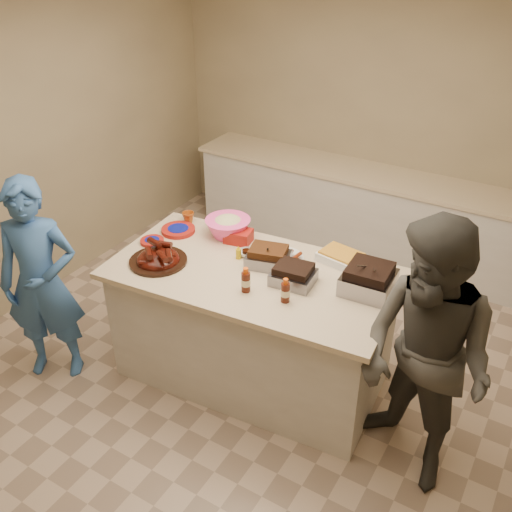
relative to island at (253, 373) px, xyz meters
The scene contains 20 objects.
room 0.11m from the island, 141.89° to the left, with size 4.50×5.00×2.70m, color tan, non-canonical shape.
back_counter 2.32m from the island, 92.28° to the left, with size 3.60×0.64×0.90m, color beige, non-canonical shape.
island is the anchor object (origin of this frame).
rib_platter 1.19m from the island, 159.08° to the right, with size 0.42×0.42×0.17m, color #420E07, non-canonical shape.
pulled_pork_tray 0.97m from the island, 67.26° to the left, with size 0.30×0.23×0.09m, color #47230F.
brisket_tray 1.01m from the island, ahead, with size 0.28×0.24×0.09m, color black.
roasting_pan 1.26m from the island, 13.57° to the left, with size 0.33×0.33×0.13m, color gray.
coleslaw_bowl 1.11m from the island, 141.40° to the left, with size 0.35×0.35×0.24m, color #FF489F, non-canonical shape.
sausage_plate 1.00m from the island, 68.43° to the left, with size 0.33×0.33×0.05m, color silver.
mac_cheese_dish 1.17m from the island, 42.45° to the left, with size 0.31×0.23×0.08m, color gold.
bbq_bottle_a 0.99m from the island, 68.76° to the right, with size 0.06×0.06×0.18m, color #42160B.
bbq_bottle_b 1.05m from the island, 28.36° to the right, with size 0.06×0.06×0.17m, color #42160B.
mustard_bottle 0.98m from the island, 151.62° to the left, with size 0.04×0.04×0.11m, color gold.
sauce_bowl 0.99m from the island, 132.62° to the left, with size 0.12×0.04×0.12m, color silver.
plate_stack_large 1.27m from the island, 166.50° to the left, with size 0.27×0.27×0.03m, color maroon.
plate_stack_small 1.30m from the island, behind, with size 0.18×0.18×0.03m, color maroon.
plastic_cup 1.32m from the island, 156.38° to the left, with size 0.10×0.09×0.10m, color #9B4612.
basket_stack 1.06m from the island, 135.50° to the left, with size 0.20×0.15×0.10m, color maroon.
guest_blue 1.55m from the island, 151.71° to the right, with size 0.59×1.63×0.39m, color #3460A4.
guest_gray 1.33m from the island, ahead, with size 0.88×1.80×0.68m, color #44423D.
Camera 1 is at (1.86, -2.97, 3.14)m, focal length 40.00 mm.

